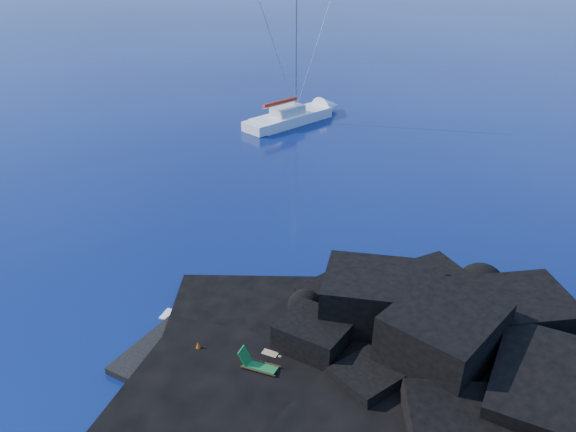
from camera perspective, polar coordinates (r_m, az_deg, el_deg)
name	(u,v)px	position (r m, az deg, el deg)	size (l,w,h in m)	color
ground	(135,347)	(28.31, -15.31, -12.68)	(400.00, 400.00, 0.00)	#030733
headland	(421,383)	(26.20, 13.40, -16.21)	(24.00, 24.00, 3.60)	black
beach	(223,366)	(26.51, -6.64, -14.91)	(8.50, 6.00, 0.70)	black
surf_foam	(274,313)	(29.39, -1.41, -9.87)	(10.00, 8.00, 0.06)	white
sailboat	(292,123)	(58.52, 0.36, 9.46)	(2.94, 14.04, 14.72)	white
deck_chair	(260,363)	(25.14, -2.81, -14.67)	(1.69, 0.74, 1.16)	#176A2A
towel	(270,357)	(26.22, -1.83, -14.17)	(1.94, 0.92, 0.05)	silver
sunbather	(270,355)	(26.12, -1.84, -13.91)	(1.84, 0.49, 0.27)	tan
marker_cone	(198,347)	(26.63, -9.10, -13.02)	(0.40, 0.40, 0.60)	#E3530B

